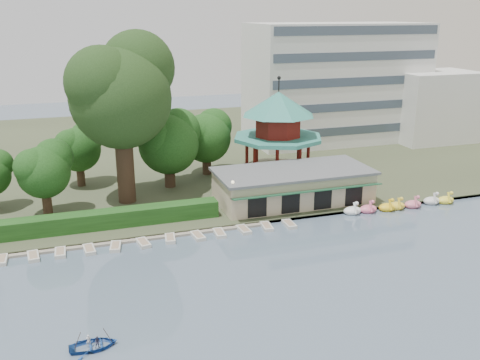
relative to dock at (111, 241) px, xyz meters
name	(u,v)px	position (x,y,z in m)	size (l,w,h in m)	color
ground_plane	(287,309)	(12.00, -17.20, -0.12)	(220.00, 220.00, 0.00)	slate
shore	(165,150)	(12.00, 34.80, 0.08)	(220.00, 70.00, 0.40)	#424930
embankment	(224,227)	(12.00, 0.10, 0.03)	(220.00, 0.60, 0.30)	gray
dock	(111,241)	(0.00, 0.00, 0.00)	(34.00, 1.60, 0.24)	gray
boathouse	(293,185)	(22.00, 4.77, 2.25)	(18.60, 9.39, 3.90)	tan
pavilion	(278,126)	(24.00, 14.80, 7.36)	(12.40, 12.40, 13.50)	tan
office_building	(352,87)	(44.67, 31.80, 9.61)	(38.00, 18.00, 20.00)	silver
hedge	(77,222)	(-3.00, 3.30, 1.18)	(30.00, 2.00, 1.80)	#1F4B18
lamp_post	(233,192)	(13.50, 1.80, 3.22)	(0.36, 0.36, 4.28)	black
big_tree	(121,89)	(3.16, 10.99, 13.72)	(12.73, 11.87, 19.96)	#3A281C
small_trees	(121,147)	(3.07, 14.98, 5.96)	(39.43, 16.46, 10.02)	#3A281C
swan_boats	(400,205)	(33.42, -0.66, 0.28)	(14.74, 2.15, 1.92)	white
moored_rowboats	(131,244)	(1.84, -1.43, 0.06)	(35.29, 2.71, 0.36)	beige
rowboat_with_passengers	(93,342)	(-2.74, -17.72, 0.36)	(4.67, 3.40, 2.01)	#1C4794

